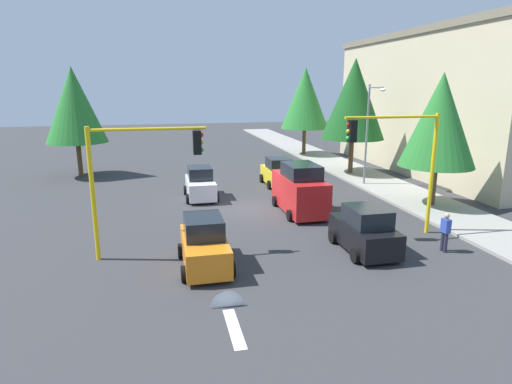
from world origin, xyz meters
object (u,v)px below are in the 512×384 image
Objects in this scene: tree_roadside_far at (305,98)px; traffic_signal_near_left at (399,151)px; street_lamp_curbside at (370,124)px; car_orange at (204,245)px; traffic_signal_near_right at (140,165)px; delivery_van_red at (300,190)px; car_white at (200,184)px; car_yellow at (278,173)px; tree_roadside_mid at (354,99)px; car_black at (365,231)px; tree_opposite_side at (74,105)px; pedestrian_crossing at (445,231)px; tree_roadside_near at (440,120)px.

traffic_signal_near_left is at bearing -9.00° from tree_roadside_far.
car_orange is (11.27, -12.55, -3.45)m from street_lamp_curbside.
street_lamp_curbside is at bearing 159.98° from traffic_signal_near_left.
traffic_signal_near_right is 9.82m from delivery_van_red.
car_yellow is at bearing 113.25° from car_white.
traffic_signal_near_left is 14.77m from tree_roadside_mid.
tree_roadside_far is 2.35× the size of car_black.
traffic_signal_near_right reaches higher than car_white.
pedestrian_crossing is (20.34, 17.75, -4.57)m from tree_opposite_side.
tree_roadside_mid is 1.87× the size of delivery_van_red.
tree_roadside_far is at bearing 153.57° from car_yellow.
tree_opposite_side is at bearing -134.44° from delivery_van_red.
tree_roadside_near is at bearing 85.25° from delivery_van_red.
car_yellow is (12.52, -6.22, -4.82)m from tree_roadside_far.
car_yellow is (-13.15, 6.63, 0.00)m from car_orange.
street_lamp_curbside is at bearing 92.94° from car_white.
tree_roadside_mid is 1.17× the size of tree_roadside_near.
street_lamp_curbside reaches higher than car_black.
traffic_signal_near_left reaches higher than car_black.
tree_roadside_near is 2.07× the size of car_orange.
traffic_signal_near_left is at bearing -155.86° from pedestrian_crossing.
street_lamp_curbside is 4.12× the size of pedestrian_crossing.
delivery_van_red is 8.14m from pedestrian_crossing.
car_orange is at bearing -43.35° from delivery_van_red.
car_yellow is at bearing -165.92° from pedestrian_crossing.
tree_roadside_far is (-14.39, 0.30, 1.37)m from street_lamp_curbside.
delivery_van_red is at bearing -94.75° from tree_roadside_near.
street_lamp_curbside reaches higher than car_orange.
car_white is at bearing -137.78° from traffic_signal_near_left.
tree_roadside_near is at bearing 2.86° from tree_roadside_far.
car_black is at bearing 7.70° from delivery_van_red.
tree_roadside_near is 14.51m from car_white.
tree_roadside_near is 15.52m from car_orange.
tree_opposite_side is at bearing -114.53° from car_yellow.
street_lamp_curbside is (-9.61, 14.85, 0.52)m from traffic_signal_near_right.
tree_opposite_side is 2.31× the size of car_yellow.
car_yellow and car_white have the same top height.
car_orange is at bearing -67.77° from tree_roadside_near.
delivery_van_red is at bearing -53.06° from street_lamp_curbside.
tree_opposite_side is (-18.00, -5.35, 1.66)m from traffic_signal_near_right.
traffic_signal_near_right is at bearing -76.09° from tree_roadside_near.
traffic_signal_near_left is 3.35× the size of pedestrian_crossing.
pedestrian_crossing is at bearing 79.31° from traffic_signal_near_right.
traffic_signal_near_right is 16.68m from tree_roadside_near.
tree_opposite_side is 19.52m from delivery_van_red.
car_orange is (15.66, -13.35, -5.01)m from tree_roadside_mid.
traffic_signal_near_left is 24.60m from tree_opposite_side.
pedestrian_crossing is at bearing -11.60° from street_lamp_curbside.
delivery_van_red is at bearing 136.65° from car_orange.
tree_opposite_side reaches higher than street_lamp_curbside.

